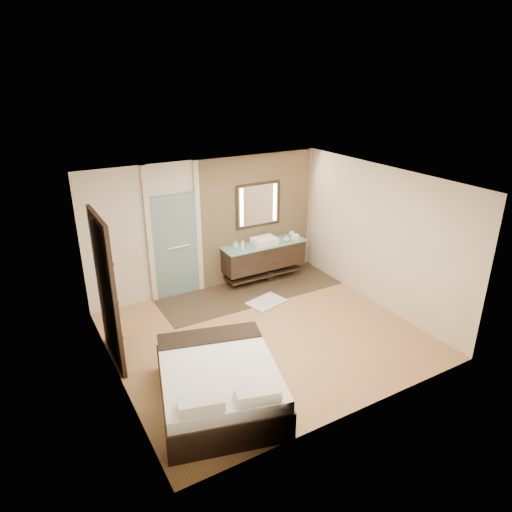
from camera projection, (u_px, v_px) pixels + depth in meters
floor at (265, 335)px, 7.93m from camera, size 5.00×5.00×0.00m
tile_strip at (251, 291)px, 9.49m from camera, size 3.80×1.30×0.01m
stone_wall at (257, 218)px, 9.70m from camera, size 2.60×0.08×2.70m
vanity at (264, 256)px, 9.76m from camera, size 1.85×0.55×0.88m
mirror_unit at (258, 205)px, 9.54m from camera, size 1.06×0.04×0.96m
frosted_door at (175, 242)px, 8.92m from camera, size 1.10×0.12×2.70m
shoji_partition at (107, 290)px, 6.84m from camera, size 0.06×1.20×2.40m
bed at (219, 383)px, 6.23m from camera, size 2.02×2.29×0.75m
bath_mat at (266, 302)px, 9.02m from camera, size 0.82×0.65×0.02m
waste_bin at (269, 275)px, 9.93m from camera, size 0.24×0.24×0.24m
tissue_box at (295, 237)px, 9.89m from camera, size 0.13×0.13×0.10m
soap_bottle_a at (243, 245)px, 9.25m from camera, size 0.10×0.11×0.21m
soap_bottle_b at (236, 244)px, 9.38m from camera, size 0.09×0.09×0.16m
soap_bottle_c at (286, 238)px, 9.72m from camera, size 0.13×0.13×0.15m
cup at (292, 233)px, 10.09m from camera, size 0.16×0.16×0.09m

